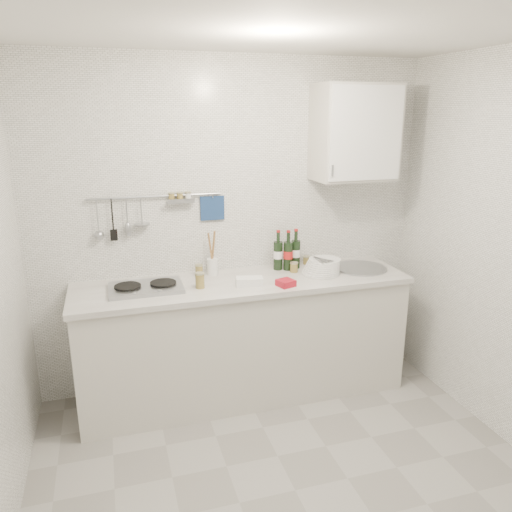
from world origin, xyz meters
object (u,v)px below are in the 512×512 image
(wine_bottles, at_px, (287,250))
(utensil_crock, at_px, (212,264))
(plate_stack_hob, at_px, (138,287))
(plate_stack_sink, at_px, (322,267))
(wall_cabinet, at_px, (355,133))

(wine_bottles, bearing_deg, utensil_crock, 177.11)
(plate_stack_hob, distance_m, plate_stack_sink, 1.37)
(utensil_crock, bearing_deg, plate_stack_hob, -163.69)
(wine_bottles, relative_size, utensil_crock, 0.91)
(plate_stack_sink, distance_m, utensil_crock, 0.83)
(plate_stack_sink, relative_size, utensil_crock, 0.90)
(wine_bottles, bearing_deg, plate_stack_hob, -173.32)
(wall_cabinet, xyz_separation_m, wine_bottles, (-0.50, 0.05, -0.87))
(plate_stack_hob, height_order, utensil_crock, utensil_crock)
(plate_stack_hob, bearing_deg, plate_stack_sink, -1.83)
(wall_cabinet, relative_size, plate_stack_sink, 2.30)
(plate_stack_hob, relative_size, utensil_crock, 0.93)
(wall_cabinet, relative_size, plate_stack_hob, 2.21)
(wine_bottles, bearing_deg, plate_stack_sink, -38.91)
(wall_cabinet, relative_size, utensil_crock, 2.06)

